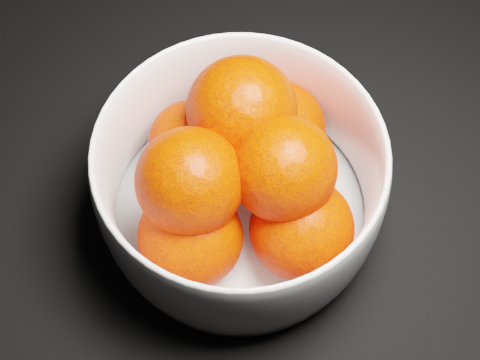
# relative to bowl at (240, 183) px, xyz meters

# --- Properties ---
(bowl) EXTENTS (0.24, 0.24, 0.12)m
(bowl) POSITION_rel_bowl_xyz_m (0.00, 0.00, 0.00)
(bowl) COLOR white
(bowl) RESTS_ON ground
(orange_pile) EXTENTS (0.19, 0.20, 0.14)m
(orange_pile) POSITION_rel_bowl_xyz_m (0.00, 0.00, 0.02)
(orange_pile) COLOR #FD2500
(orange_pile) RESTS_ON bowl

